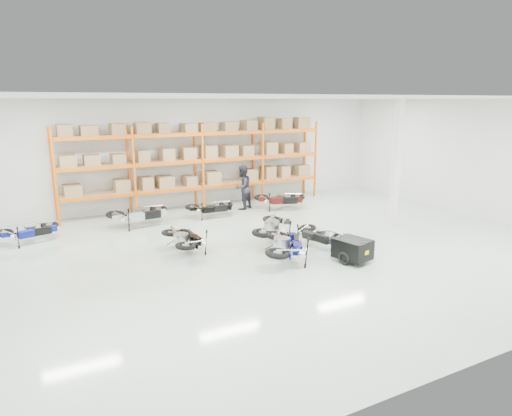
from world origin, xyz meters
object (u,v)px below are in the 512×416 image
moto_back_b (139,210)px  person_back (242,187)px  moto_touring_right (319,231)px  moto_back_c (211,205)px  moto_back_a (29,228)px  moto_back_d (280,196)px  moto_blue_centre (286,240)px  moto_silver_left (275,223)px  trailer (352,249)px  moto_black_far_left (185,235)px

moto_back_b → person_back: 4.53m
moto_touring_right → moto_back_c: size_ratio=1.00×
moto_touring_right → moto_back_a: size_ratio=1.00×
moto_back_b → moto_back_d: (5.86, -0.08, -0.03)m
moto_touring_right → moto_back_c: moto_touring_right is taller
moto_back_c → person_back: size_ratio=0.89×
moto_blue_centre → moto_silver_left: 1.86m
moto_back_c → moto_back_d: 3.10m
moto_back_c → moto_back_d: bearing=-84.1°
moto_blue_centre → person_back: bearing=-75.9°
person_back → moto_blue_centre: bearing=45.9°
moto_back_a → moto_back_b: size_ratio=0.85×
moto_touring_right → moto_back_a: moto_touring_right is taller
moto_blue_centre → person_back: (1.73, 6.27, 0.31)m
moto_silver_left → trailer: 2.86m
moto_back_b → moto_back_d: moto_back_b is taller
moto_blue_centre → moto_back_c: moto_blue_centre is taller
moto_silver_left → moto_back_b: 5.15m
trailer → moto_back_d: (1.53, 6.49, 0.17)m
moto_back_d → trailer: bearing=-169.8°
moto_blue_centre → moto_black_far_left: moto_blue_centre is taller
moto_touring_right → moto_back_a: 9.18m
moto_black_far_left → moto_back_c: size_ratio=1.07×
moto_blue_centre → moto_back_a: bearing=-10.3°
moto_silver_left → moto_back_d: moto_silver_left is taller
moto_black_far_left → moto_back_c: bearing=-121.2°
moto_silver_left → moto_black_far_left: bearing=34.5°
moto_back_a → moto_black_far_left: bearing=-142.4°
moto_back_d → moto_black_far_left: bearing=146.4°
moto_back_a → moto_back_c: bearing=-100.9°
moto_back_b → moto_back_d: bearing=-94.1°
moto_blue_centre → moto_touring_right: size_ratio=1.21×
moto_silver_left → moto_black_far_left: 2.94m
moto_back_c → moto_back_d: moto_back_d is taller
moto_back_d → moto_back_a: bearing=114.9°
moto_silver_left → person_back: 4.67m
moto_black_far_left → moto_silver_left: bearing=175.5°
moto_blue_centre → moto_touring_right: moto_blue_centre is taller
trailer → moto_back_d: bearing=62.9°
moto_silver_left → moto_back_a: (-6.99, 3.54, -0.10)m
moto_touring_right → moto_back_b: moto_back_b is taller
moto_black_far_left → moto_touring_right: 4.11m
moto_back_a → moto_silver_left: bearing=-130.8°
moto_black_far_left → moto_back_b: moto_back_b is taller
moto_silver_left → moto_back_d: (2.46, 3.79, -0.04)m
moto_back_d → person_back: (-1.39, 0.74, 0.36)m
moto_back_b → moto_black_far_left: bearing=-175.7°
moto_silver_left → person_back: (1.07, 4.53, 0.32)m
moto_blue_centre → moto_silver_left: bearing=-81.3°
moto_back_b → moto_back_c: bearing=-93.2°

